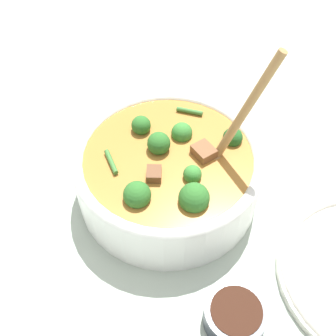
% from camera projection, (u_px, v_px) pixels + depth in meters
% --- Properties ---
extents(ground_plane, '(4.00, 4.00, 0.00)m').
position_uv_depth(ground_plane, '(168.00, 192.00, 0.66)').
color(ground_plane, '#ADBCAD').
extents(stew_bowl, '(0.27, 0.27, 0.26)m').
position_uv_depth(stew_bowl, '(168.00, 170.00, 0.62)').
color(stew_bowl, white).
rests_on(stew_bowl, ground_plane).
extents(condiment_bowl, '(0.08, 0.08, 0.03)m').
position_uv_depth(condiment_bowl, '(235.00, 315.00, 0.52)').
color(condiment_bowl, '#232833').
rests_on(condiment_bowl, ground_plane).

